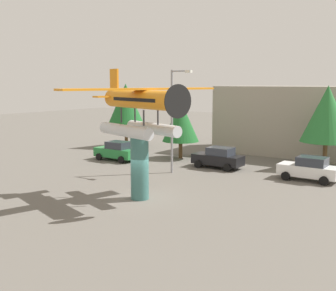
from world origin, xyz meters
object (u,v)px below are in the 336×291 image
object	(u,v)px
car_mid_black	(218,158)
storefront_building	(289,120)
floatplane_monument	(140,108)
display_pedestal	(140,167)
car_near_green	(117,151)
car_far_white	(309,169)
tree_west	(126,105)
tree_east	(181,121)
tree_center_back	(327,114)
streetlight_primary	(174,114)

from	to	relation	value
car_mid_black	storefront_building	size ratio (longest dim) A/B	0.31
floatplane_monument	car_mid_black	xyz separation A→B (m)	(-0.68, 11.14, -4.71)
display_pedestal	car_near_green	distance (m)	13.32
car_far_white	tree_west	size ratio (longest dim) A/B	0.60
tree_east	tree_center_back	bearing A→B (deg)	12.67
car_mid_black	streetlight_primary	bearing A→B (deg)	62.18
streetlight_primary	display_pedestal	bearing A→B (deg)	-71.25
car_near_green	tree_east	xyz separation A→B (m)	(4.15, 4.29, 2.63)
car_far_white	storefront_building	bearing A→B (deg)	-63.91
display_pedestal	car_near_green	bearing A→B (deg)	137.81
floatplane_monument	tree_center_back	size ratio (longest dim) A/B	1.50
tree_east	car_mid_black	bearing A→B (deg)	-22.26
car_near_green	tree_west	world-z (taller)	tree_west
display_pedestal	tree_center_back	bearing A→B (deg)	67.14
car_near_green	car_mid_black	size ratio (longest dim) A/B	1.00
floatplane_monument	storefront_building	size ratio (longest dim) A/B	0.75
streetlight_primary	floatplane_monument	bearing A→B (deg)	-70.48
car_mid_black	tree_center_back	xyz separation A→B (m)	(7.30, 4.90, 3.65)
streetlight_primary	tree_center_back	distance (m)	12.64
tree_west	car_far_white	bearing A→B (deg)	-12.83
floatplane_monument	streetlight_primary	world-z (taller)	streetlight_primary
tree_east	floatplane_monument	bearing A→B (deg)	-66.30
tree_center_back	tree_east	bearing A→B (deg)	-167.33
storefront_building	car_near_green	bearing A→B (deg)	-131.02
display_pedestal	tree_center_back	distance (m)	17.55
car_far_white	display_pedestal	bearing A→B (deg)	57.15
car_far_white	storefront_building	world-z (taller)	storefront_building
floatplane_monument	streetlight_primary	xyz separation A→B (m)	(-2.63, 7.43, -0.94)
car_near_green	storefront_building	world-z (taller)	storefront_building
storefront_building	tree_east	world-z (taller)	storefront_building
car_far_white	streetlight_primary	size ratio (longest dim) A/B	0.52
streetlight_primary	tree_center_back	size ratio (longest dim) A/B	1.17
floatplane_monument	storefront_building	xyz separation A→B (m)	(1.42, 22.04, -2.23)
tree_east	tree_center_back	xyz separation A→B (m)	(12.43, 2.80, 1.02)
car_mid_black	car_near_green	bearing A→B (deg)	13.26
storefront_building	tree_east	distance (m)	11.39
car_far_white	streetlight_primary	xyz separation A→B (m)	(-9.52, -3.46, 3.77)
car_mid_black	streetlight_primary	xyz separation A→B (m)	(-1.96, -3.71, 3.77)
tree_center_back	storefront_building	bearing A→B (deg)	130.90
floatplane_monument	tree_east	xyz separation A→B (m)	(-5.81, 13.24, -2.08)
car_near_green	tree_center_back	world-z (taller)	tree_center_back
car_near_green	tree_center_back	xyz separation A→B (m)	(16.58, 7.08, 3.65)
display_pedestal	tree_center_back	size ratio (longest dim) A/B	0.57
car_far_white	tree_east	bearing A→B (deg)	-10.50
display_pedestal	tree_west	size ratio (longest dim) A/B	0.56
storefront_building	car_far_white	bearing A→B (deg)	-63.91
display_pedestal	storefront_building	distance (m)	22.10
tree_east	streetlight_primary	bearing A→B (deg)	-61.32
tree_center_back	car_mid_black	bearing A→B (deg)	-146.14
car_mid_black	streetlight_primary	size ratio (longest dim) A/B	0.52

